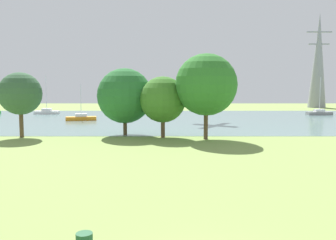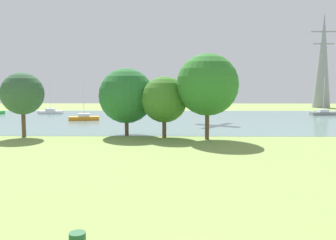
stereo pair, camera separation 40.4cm
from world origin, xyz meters
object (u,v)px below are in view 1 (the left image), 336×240
object	(u,v)px
sailboat_orange	(82,118)
tree_east_near	(21,94)
sailboat_gray	(320,113)
sailboat_white	(47,112)
tree_west_far	(163,100)
tree_east_far	(125,96)
electricity_pylon	(319,61)
tree_west_near	(207,85)

from	to	relation	value
sailboat_orange	tree_east_near	distance (m)	19.31
sailboat_gray	tree_east_near	size ratio (longest dim) A/B	1.01
sailboat_white	tree_west_far	distance (m)	39.68
sailboat_gray	tree_west_far	xyz separation A→B (m)	(-29.51, -29.54, 3.67)
tree_east_far	electricity_pylon	xyz separation A→B (m)	(42.94, 51.10, 7.40)
sailboat_white	tree_west_near	world-z (taller)	tree_west_near
sailboat_gray	tree_west_near	distance (m)	40.03
sailboat_gray	tree_east_far	xyz separation A→B (m)	(-33.85, -27.76, 4.02)
sailboat_orange	tree_east_near	size ratio (longest dim) A/B	0.82
tree_west_near	tree_east_near	bearing A→B (deg)	175.72
sailboat_gray	tree_west_near	bearing A→B (deg)	-128.99
tree_west_far	electricity_pylon	distance (m)	65.92
tree_east_near	tree_west_far	size ratio (longest dim) A/B	1.07
sailboat_white	tree_east_far	bearing A→B (deg)	-57.59
tree_east_far	tree_west_far	world-z (taller)	tree_east_far
electricity_pylon	sailboat_orange	bearing A→B (deg)	-146.91
tree_east_near	tree_west_near	bearing A→B (deg)	-4.28
tree_west_near	electricity_pylon	world-z (taller)	electricity_pylon
tree_west_near	electricity_pylon	size ratio (longest dim) A/B	0.38
sailboat_orange	tree_west_near	xyz separation A→B (m)	(18.05, -20.22, 5.29)
sailboat_white	tree_west_near	distance (m)	43.66
tree_west_near	electricity_pylon	bearing A→B (deg)	57.85
sailboat_white	sailboat_orange	size ratio (longest dim) A/B	1.30
tree_east_near	tree_west_near	world-z (taller)	tree_west_near
sailboat_orange	tree_west_near	world-z (taller)	tree_west_near
sailboat_white	tree_east_near	bearing A→B (deg)	-75.98
tree_east_far	electricity_pylon	size ratio (longest dim) A/B	0.32
sailboat_orange	sailboat_white	bearing A→B (deg)	127.54
tree_east_near	tree_east_far	distance (m)	11.29
sailboat_white	tree_west_near	xyz separation A→B (m)	(27.96, -33.12, 5.27)
sailboat_gray	tree_east_near	world-z (taller)	sailboat_gray
tree_east_near	tree_west_far	xyz separation A→B (m)	(15.52, -0.21, -0.63)
sailboat_white	sailboat_orange	distance (m)	16.27
tree_east_near	electricity_pylon	world-z (taller)	electricity_pylon
sailboat_gray	electricity_pylon	size ratio (longest dim) A/B	0.30
tree_east_near	tree_west_near	distance (m)	20.15
sailboat_gray	electricity_pylon	world-z (taller)	electricity_pylon
sailboat_orange	tree_east_near	xyz separation A→B (m)	(-2.02, -18.72, 4.32)
tree_east_near	tree_west_near	size ratio (longest dim) A/B	0.79
sailboat_white	sailboat_orange	world-z (taller)	sailboat_white
tree_west_near	sailboat_white	bearing A→B (deg)	130.17
sailboat_gray	tree_east_near	distance (m)	53.92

